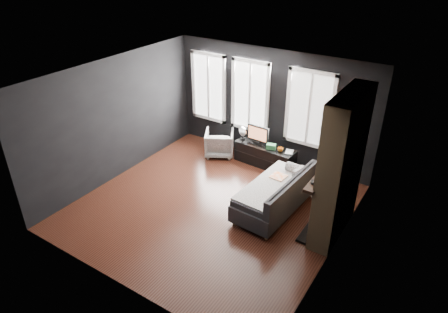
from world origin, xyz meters
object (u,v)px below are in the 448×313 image
Objects in this scene: sofa at (275,192)px; mantel_vase at (335,155)px; media_console at (265,155)px; mug at (280,149)px; armchair at (219,142)px; book at (286,147)px; monitor at (258,133)px.

sofa is 1.38m from mantel_vase.
media_console is 11.61× the size of mug.
sofa reaches higher than armchair.
book reaches higher than media_console.
mug is at bearing 115.87° from sofa.
monitor is 3.30× the size of mantel_vase.
armchair is at bearing -177.01° from mug.
sofa is 1.56m from mug.
mantel_vase is at bearing -32.73° from mug.
monitor reaches higher than media_console.
mug is at bearing -153.61° from book.
mug is (-0.58, 1.43, 0.15)m from sofa.
sofa is at bearing -72.37° from book.
sofa is 1.58m from book.
mantel_vase is (1.53, -0.98, 0.74)m from mug.
media_console is at bearing 127.38° from sofa.
armchair is 0.47× the size of media_console.
mug is at bearing 147.27° from mantel_vase.
sofa is 1.99m from monitor.
sofa reaches higher than book.
mug is 0.54× the size of book.
mantel_vase is at bearing -24.44° from media_console.
mantel_vase is at bearing -22.63° from monitor.
monitor is (0.98, 0.18, 0.41)m from armchair.
media_console is at bearing 178.75° from book.
armchair is 2.97× the size of book.
monitor is 0.68m from mug.
media_console is at bearing 157.82° from armchair.
mug reaches higher than media_console.
monitor reaches higher than sofa.
book is 1.89m from mantel_vase.
book is at bearing 26.39° from mug.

